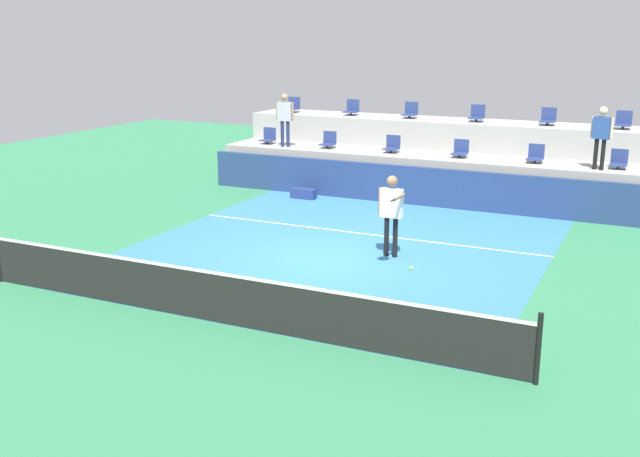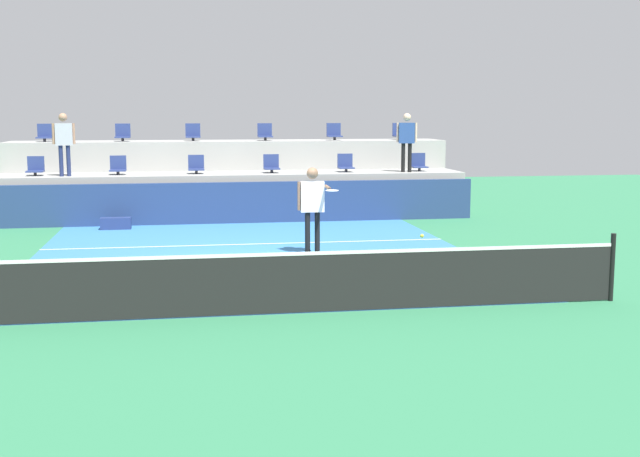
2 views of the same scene
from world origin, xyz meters
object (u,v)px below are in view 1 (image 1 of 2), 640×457
at_px(stadium_chair_upper_far_left, 293,106).
at_px(tennis_ball, 411,268).
at_px(stadium_chair_upper_mid_left, 410,112).
at_px(stadium_chair_lower_mid_right, 460,150).
at_px(stadium_chair_lower_mid_left, 392,145).
at_px(stadium_chair_upper_far_right, 624,122).
at_px(stadium_chair_upper_left, 352,109).
at_px(stadium_chair_lower_far_left, 268,137).
at_px(spectator_leaning_on_rail, 601,132).
at_px(spectator_in_grey, 285,115).
at_px(stadium_chair_upper_mid_right, 477,115).
at_px(stadium_chair_lower_left, 329,141).
at_px(equipment_bag, 303,194).
at_px(tennis_player, 391,207).
at_px(stadium_chair_lower_right, 536,155).
at_px(stadium_chair_lower_far_right, 619,161).
at_px(stadium_chair_upper_right, 548,118).

relative_size(stadium_chair_upper_far_left, tennis_ball, 7.65).
bearing_deg(stadium_chair_upper_mid_left, stadium_chair_lower_mid_right, -39.78).
bearing_deg(stadium_chair_lower_mid_left, stadium_chair_upper_far_right, 15.84).
bearing_deg(stadium_chair_upper_left, stadium_chair_lower_mid_left, -40.58).
height_order(stadium_chair_lower_far_left, spectator_leaning_on_rail, spectator_leaning_on_rail).
distance_m(stadium_chair_upper_far_right, spectator_in_grey, 10.05).
bearing_deg(stadium_chair_upper_mid_right, stadium_chair_lower_mid_right, -90.06).
bearing_deg(stadium_chair_upper_far_right, stadium_chair_upper_left, 180.00).
xyz_separation_m(stadium_chair_lower_left, equipment_bag, (0.05, -1.90, -1.31)).
height_order(stadium_chair_lower_mid_left, tennis_player, tennis_player).
bearing_deg(tennis_player, spectator_leaning_on_rail, 58.52).
relative_size(stadium_chair_upper_far_right, equipment_bag, 0.68).
distance_m(stadium_chair_lower_far_left, equipment_bag, 3.21).
relative_size(stadium_chair_lower_right, tennis_player, 0.29).
distance_m(stadium_chair_lower_left, equipment_bag, 2.31).
bearing_deg(stadium_chair_upper_far_right, stadium_chair_lower_left, -168.00).
bearing_deg(tennis_ball, tennis_player, 116.18).
relative_size(stadium_chair_upper_mid_left, stadium_chair_upper_mid_right, 1.00).
height_order(stadium_chair_lower_far_left, stadium_chair_upper_mid_left, stadium_chair_upper_mid_left).
bearing_deg(stadium_chair_upper_left, spectator_in_grey, -122.05).
bearing_deg(stadium_chair_upper_far_left, stadium_chair_upper_mid_left, 0.00).
height_order(stadium_chair_upper_far_left, stadium_chair_upper_left, same).
relative_size(spectator_in_grey, tennis_ball, 24.65).
bearing_deg(stadium_chair_lower_mid_right, stadium_chair_lower_far_left, 180.00).
distance_m(stadium_chair_lower_mid_left, stadium_chair_lower_right, 4.25).
relative_size(stadium_chair_lower_mid_left, stadium_chair_lower_far_right, 1.00).
distance_m(stadium_chair_lower_left, stadium_chair_lower_right, 6.37).
bearing_deg(stadium_chair_lower_left, spectator_leaning_on_rail, -2.72).
bearing_deg(tennis_player, tennis_ball, -63.82).
bearing_deg(stadium_chair_lower_left, spectator_in_grey, -164.08).
distance_m(stadium_chair_lower_far_left, stadium_chair_lower_mid_right, 6.41).
xyz_separation_m(stadium_chair_lower_left, stadium_chair_lower_mid_right, (4.23, 0.00, 0.00)).
xyz_separation_m(stadium_chair_lower_far_right, spectator_in_grey, (-9.90, -0.38, 0.79)).
bearing_deg(stadium_chair_lower_left, stadium_chair_lower_mid_left, 0.00).
relative_size(stadium_chair_upper_right, spectator_leaning_on_rail, 0.31).
relative_size(stadium_chair_lower_right, stadium_chair_upper_mid_left, 1.00).
height_order(stadium_chair_upper_left, stadium_chair_upper_far_right, same).
relative_size(stadium_chair_lower_left, stadium_chair_upper_mid_left, 1.00).
bearing_deg(equipment_bag, stadium_chair_upper_far_left, 121.17).
relative_size(stadium_chair_lower_mid_right, stadium_chair_upper_far_left, 1.00).
xyz_separation_m(stadium_chair_lower_mid_left, stadium_chair_upper_far_left, (-4.31, 1.80, 0.85)).
bearing_deg(stadium_chair_lower_mid_left, stadium_chair_lower_left, 180.00).
xyz_separation_m(stadium_chair_lower_right, stadium_chair_lower_far_right, (2.18, 0.00, 0.00)).
bearing_deg(stadium_chair_lower_mid_right, equipment_bag, -155.59).
xyz_separation_m(stadium_chair_lower_far_right, stadium_chair_upper_mid_left, (-6.48, 1.80, 0.85)).
relative_size(stadium_chair_upper_left, stadium_chair_upper_far_right, 1.00).
relative_size(stadium_chair_upper_right, tennis_ball, 7.65).
relative_size(stadium_chair_upper_far_left, tennis_player, 0.29).
xyz_separation_m(stadium_chair_lower_mid_left, tennis_player, (2.29, -6.35, -0.34)).
bearing_deg(stadium_chair_lower_mid_right, stadium_chair_lower_right, 0.00).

